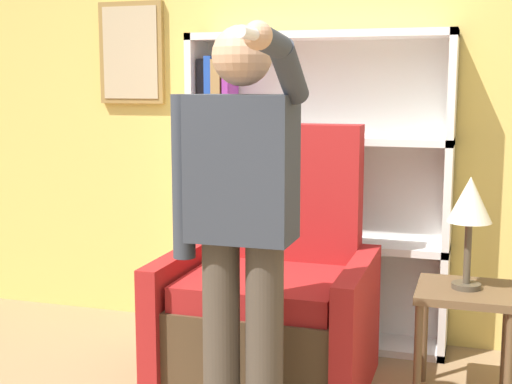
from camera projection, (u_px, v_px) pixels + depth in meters
wall_back at (337, 97)px, 4.08m from camera, size 8.00×0.11×2.80m
bookcase at (294, 192)px, 4.08m from camera, size 1.48×0.28×1.76m
armchair at (271, 304)px, 3.55m from camera, size 0.99×0.85×1.28m
person_standing at (241, 217)px, 2.74m from camera, size 0.55×0.78×1.70m
side_table at (465, 308)px, 3.28m from camera, size 0.44×0.44×0.55m
table_lamp at (470, 205)px, 3.20m from camera, size 0.20×0.20×0.52m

